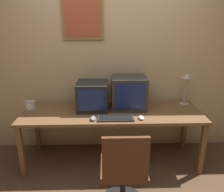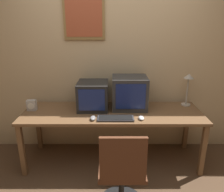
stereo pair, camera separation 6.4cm
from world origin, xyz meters
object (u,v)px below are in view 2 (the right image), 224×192
object	(u,v)px
desk_clock	(31,105)
desk_lamp	(188,83)
keyboard_main	(115,118)
mouse_near_keyboard	(141,118)
monitor_right	(129,93)
monitor_left	(93,95)
office_chair	(121,177)
mouse_far_corner	(92,118)

from	to	relation	value
desk_clock	desk_lamp	size ratio (longest dim) A/B	0.32
keyboard_main	mouse_near_keyboard	size ratio (longest dim) A/B	3.87
desk_lamp	desk_clock	bearing A→B (deg)	-174.80
mouse_near_keyboard	monitor_right	bearing A→B (deg)	107.49
monitor_left	monitor_right	bearing A→B (deg)	2.13
monitor_left	monitor_right	world-z (taller)	monitor_right
desk_lamp	office_chair	world-z (taller)	desk_lamp
mouse_near_keyboard	mouse_far_corner	size ratio (longest dim) A/B	0.94
monitor_left	desk_lamp	distance (m)	1.26
desk_clock	desk_lamp	xyz separation A→B (m)	(2.02, 0.18, 0.24)
mouse_near_keyboard	desk_clock	bearing A→B (deg)	168.62
monitor_left	desk_lamp	bearing A→B (deg)	5.24
mouse_near_keyboard	desk_lamp	size ratio (longest dim) A/B	0.25
monitor_left	office_chair	size ratio (longest dim) A/B	0.45
desk_lamp	mouse_near_keyboard	bearing A→B (deg)	-145.38
mouse_near_keyboard	office_chair	xyz separation A→B (m)	(-0.25, -0.59, -0.34)
mouse_near_keyboard	desk_lamp	world-z (taller)	desk_lamp
monitor_left	monitor_right	size ratio (longest dim) A/B	0.91
mouse_near_keyboard	desk_clock	size ratio (longest dim) A/B	0.80
monitor_left	keyboard_main	world-z (taller)	monitor_left
mouse_near_keyboard	desk_clock	distance (m)	1.39
keyboard_main	desk_clock	distance (m)	1.10
office_chair	monitor_right	bearing A→B (deg)	82.16
desk_lamp	office_chair	distance (m)	1.53
mouse_near_keyboard	desk_lamp	bearing A→B (deg)	34.62
mouse_near_keyboard	mouse_far_corner	xyz separation A→B (m)	(-0.56, -0.01, 0.00)
monitor_right	keyboard_main	size ratio (longest dim) A/B	1.05
monitor_left	mouse_near_keyboard	size ratio (longest dim) A/B	3.68
monitor_right	mouse_near_keyboard	size ratio (longest dim) A/B	4.05
monitor_left	monitor_right	distance (m)	0.47
mouse_near_keyboard	monitor_left	bearing A→B (deg)	149.48
monitor_right	mouse_far_corner	distance (m)	0.61
monitor_right	mouse_far_corner	xyz separation A→B (m)	(-0.45, -0.37, -0.19)
monitor_right	mouse_far_corner	world-z (taller)	monitor_right
mouse_far_corner	office_chair	world-z (taller)	office_chair
desk_clock	desk_lamp	bearing A→B (deg)	5.20
desk_lamp	office_chair	bearing A→B (deg)	-130.83
monitor_right	desk_lamp	size ratio (longest dim) A/B	1.02
monitor_right	mouse_near_keyboard	xyz separation A→B (m)	(0.11, -0.36, -0.19)
mouse_near_keyboard	mouse_far_corner	distance (m)	0.56
monitor_right	office_chair	world-z (taller)	monitor_right
monitor_right	mouse_near_keyboard	distance (m)	0.42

